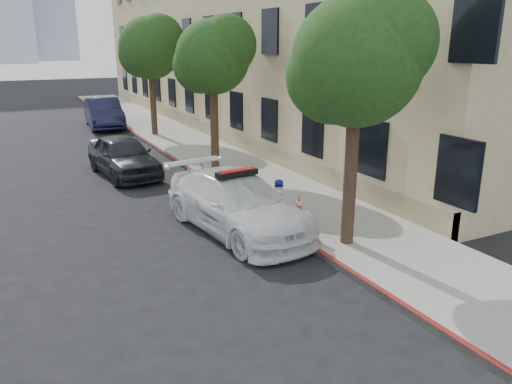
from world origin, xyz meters
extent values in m
plane|color=black|center=(0.00, 0.00, 0.00)|extent=(120.00, 120.00, 0.00)
cube|color=gray|center=(3.60, 10.00, 0.07)|extent=(3.20, 50.00, 0.15)
cube|color=maroon|center=(2.06, 10.00, 0.07)|extent=(0.12, 50.00, 0.15)
cube|color=tan|center=(9.20, 15.00, 5.00)|extent=(8.00, 36.00, 10.00)
cylinder|color=black|center=(2.90, -2.00, 1.80)|extent=(0.30, 0.30, 3.30)
sphere|color=#1A3912|center=(2.90, -2.00, 4.25)|extent=(2.80, 2.80, 2.80)
sphere|color=#1A3912|center=(3.30, -2.30, 4.65)|extent=(2.24, 2.24, 2.24)
sphere|color=#1A3912|center=(2.55, -1.70, 3.95)|extent=(2.10, 2.10, 2.10)
cylinder|color=black|center=(2.90, 6.00, 1.74)|extent=(0.30, 0.30, 3.19)
sphere|color=#1A3912|center=(2.90, 6.00, 4.14)|extent=(2.60, 2.60, 2.60)
sphere|color=#1A3912|center=(3.30, 5.70, 4.54)|extent=(2.08, 2.08, 2.08)
sphere|color=#1A3912|center=(2.55, 6.30, 3.84)|extent=(1.95, 1.95, 1.95)
cylinder|color=black|center=(2.90, 14.00, 1.86)|extent=(0.30, 0.30, 3.41)
sphere|color=#1A3912|center=(2.90, 14.00, 4.36)|extent=(3.00, 3.00, 3.00)
sphere|color=#1A3912|center=(3.30, 13.70, 4.76)|extent=(2.40, 2.40, 2.40)
sphere|color=#1A3912|center=(2.55, 14.30, 4.06)|extent=(2.25, 2.25, 2.25)
imported|color=white|center=(1.10, 0.20, 0.73)|extent=(2.65, 5.23, 1.45)
cube|color=black|center=(1.10, 0.20, 1.51)|extent=(1.13, 0.42, 0.14)
cube|color=#A50A07|center=(1.10, 0.20, 1.57)|extent=(0.92, 0.33, 0.06)
imported|color=black|center=(-0.22, 7.05, 0.72)|extent=(2.13, 4.40, 1.45)
imported|color=#161738|center=(1.20, 18.19, 0.82)|extent=(2.07, 5.08, 1.64)
cylinder|color=silver|center=(2.75, 0.97, 0.20)|extent=(0.31, 0.31, 0.10)
cylinder|color=silver|center=(2.75, 0.97, 0.52)|extent=(0.23, 0.23, 0.54)
ellipsoid|color=navy|center=(2.75, 0.97, 0.87)|extent=(0.25, 0.25, 0.18)
cylinder|color=silver|center=(2.75, 0.97, 0.64)|extent=(0.34, 0.20, 0.10)
cylinder|color=silver|center=(2.75, 0.97, 0.64)|extent=(0.15, 0.20, 0.10)
cube|color=black|center=(2.65, -0.27, 0.17)|extent=(0.43, 0.43, 0.03)
cone|color=#FF460D|center=(2.65, -0.27, 0.53)|extent=(0.30, 0.30, 0.70)
cylinder|color=white|center=(2.65, -0.27, 0.65)|extent=(0.16, 0.16, 0.11)
camera|label=1|loc=(-3.91, -10.70, 4.64)|focal=35.00mm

